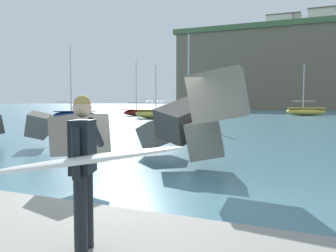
{
  "coord_description": "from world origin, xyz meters",
  "views": [
    {
      "loc": [
        3.86,
        -6.66,
        1.95
      ],
      "look_at": [
        0.69,
        0.5,
        1.4
      ],
      "focal_mm": 38.23,
      "sensor_mm": 36.0,
      "label": 1
    }
  ],
  "objects_px": {
    "boat_mid_left": "(138,112)",
    "station_building_west": "(322,24)",
    "station_building_central": "(279,26)",
    "station_building_annex": "(292,25)",
    "boat_far_left": "(185,119)",
    "boat_mid_right": "(75,115)",
    "station_building_east": "(321,20)",
    "mooring_buoy_inner": "(182,126)",
    "mooring_buoy_middle": "(174,114)",
    "boat_far_centre": "(306,111)",
    "surfer_with_board": "(83,163)",
    "boat_near_right": "(153,114)"
  },
  "relations": [
    {
      "from": "boat_mid_left",
      "to": "station_building_west",
      "type": "bearing_deg",
      "value": 70.66
    },
    {
      "from": "station_building_central",
      "to": "station_building_annex",
      "type": "height_order",
      "value": "station_building_annex"
    },
    {
      "from": "boat_far_left",
      "to": "station_building_west",
      "type": "height_order",
      "value": "station_building_west"
    },
    {
      "from": "boat_mid_right",
      "to": "station_building_east",
      "type": "height_order",
      "value": "station_building_east"
    },
    {
      "from": "mooring_buoy_inner",
      "to": "station_building_east",
      "type": "xyz_separation_m",
      "value": [
        7.39,
        73.57,
        21.45
      ]
    },
    {
      "from": "mooring_buoy_middle",
      "to": "boat_far_centre",
      "type": "bearing_deg",
      "value": 29.22
    },
    {
      "from": "boat_far_left",
      "to": "boat_far_centre",
      "type": "xyz_separation_m",
      "value": [
        8.49,
        22.97,
        0.13
      ]
    },
    {
      "from": "surfer_with_board",
      "to": "station_building_annex",
      "type": "distance_m",
      "value": 101.97
    },
    {
      "from": "boat_mid_left",
      "to": "mooring_buoy_inner",
      "type": "bearing_deg",
      "value": -54.1
    },
    {
      "from": "mooring_buoy_inner",
      "to": "station_building_east",
      "type": "height_order",
      "value": "station_building_east"
    },
    {
      "from": "mooring_buoy_middle",
      "to": "boat_mid_left",
      "type": "bearing_deg",
      "value": -170.33
    },
    {
      "from": "station_building_west",
      "to": "station_building_annex",
      "type": "xyz_separation_m",
      "value": [
        -7.32,
        0.65,
        0.37
      ]
    },
    {
      "from": "mooring_buoy_inner",
      "to": "boat_far_left",
      "type": "bearing_deg",
      "value": 109.04
    },
    {
      "from": "boat_near_right",
      "to": "mooring_buoy_inner",
      "type": "distance_m",
      "value": 14.85
    },
    {
      "from": "boat_far_centre",
      "to": "mooring_buoy_inner",
      "type": "xyz_separation_m",
      "value": [
        -6.61,
        -28.43,
        -0.36
      ]
    },
    {
      "from": "surfer_with_board",
      "to": "station_building_central",
      "type": "distance_m",
      "value": 100.14
    },
    {
      "from": "boat_far_centre",
      "to": "station_building_annex",
      "type": "bearing_deg",
      "value": 97.16
    },
    {
      "from": "surfer_with_board",
      "to": "mooring_buoy_middle",
      "type": "bearing_deg",
      "value": 111.52
    },
    {
      "from": "boat_mid_right",
      "to": "station_building_annex",
      "type": "bearing_deg",
      "value": 79.16
    },
    {
      "from": "station_building_central",
      "to": "station_building_annex",
      "type": "bearing_deg",
      "value": 33.72
    },
    {
      "from": "boat_mid_left",
      "to": "station_building_annex",
      "type": "bearing_deg",
      "value": 77.2
    },
    {
      "from": "station_building_central",
      "to": "boat_mid_right",
      "type": "bearing_deg",
      "value": -98.72
    },
    {
      "from": "surfer_with_board",
      "to": "station_building_west",
      "type": "height_order",
      "value": "station_building_west"
    },
    {
      "from": "boat_near_right",
      "to": "boat_mid_right",
      "type": "xyz_separation_m",
      "value": [
        -5.73,
        -6.21,
        0.01
      ]
    },
    {
      "from": "mooring_buoy_middle",
      "to": "boat_far_left",
      "type": "bearing_deg",
      "value": -63.96
    },
    {
      "from": "mooring_buoy_middle",
      "to": "station_building_east",
      "type": "xyz_separation_m",
      "value": [
        16.27,
        53.79,
        21.45
      ]
    },
    {
      "from": "boat_near_right",
      "to": "station_building_annex",
      "type": "height_order",
      "value": "station_building_annex"
    },
    {
      "from": "mooring_buoy_middle",
      "to": "station_building_east",
      "type": "bearing_deg",
      "value": 73.17
    },
    {
      "from": "boat_mid_right",
      "to": "boat_far_centre",
      "type": "relative_size",
      "value": 1.08
    },
    {
      "from": "boat_far_centre",
      "to": "station_building_east",
      "type": "bearing_deg",
      "value": 89.0
    },
    {
      "from": "mooring_buoy_inner",
      "to": "boat_mid_right",
      "type": "bearing_deg",
      "value": 156.37
    },
    {
      "from": "boat_mid_left",
      "to": "mooring_buoy_middle",
      "type": "height_order",
      "value": "boat_mid_left"
    },
    {
      "from": "station_building_east",
      "to": "station_building_annex",
      "type": "bearing_deg",
      "value": 138.73
    },
    {
      "from": "boat_far_left",
      "to": "mooring_buoy_middle",
      "type": "distance_m",
      "value": 15.93
    },
    {
      "from": "station_building_west",
      "to": "station_building_east",
      "type": "bearing_deg",
      "value": -90.68
    },
    {
      "from": "boat_far_left",
      "to": "station_building_west",
      "type": "bearing_deg",
      "value": 82.79
    },
    {
      "from": "boat_mid_left",
      "to": "boat_far_centre",
      "type": "xyz_separation_m",
      "value": [
        20.32,
        9.49,
        0.07
      ]
    },
    {
      "from": "boat_mid_left",
      "to": "boat_mid_right",
      "type": "xyz_separation_m",
      "value": [
        -0.28,
        -12.82,
        0.07
      ]
    },
    {
      "from": "boat_mid_left",
      "to": "mooring_buoy_inner",
      "type": "xyz_separation_m",
      "value": [
        13.72,
        -18.95,
        -0.29
      ]
    },
    {
      "from": "surfer_with_board",
      "to": "boat_far_left",
      "type": "xyz_separation_m",
      "value": [
        -8.55,
        25.11,
        -0.83
      ]
    },
    {
      "from": "boat_mid_left",
      "to": "mooring_buoy_middle",
      "type": "bearing_deg",
      "value": 9.67
    },
    {
      "from": "boat_mid_right",
      "to": "station_building_east",
      "type": "distance_m",
      "value": 73.83
    },
    {
      "from": "station_building_annex",
      "to": "boat_mid_right",
      "type": "bearing_deg",
      "value": -100.84
    },
    {
      "from": "mooring_buoy_middle",
      "to": "station_building_annex",
      "type": "distance_m",
      "value": 64.68
    },
    {
      "from": "boat_mid_right",
      "to": "boat_near_right",
      "type": "bearing_deg",
      "value": 47.3
    },
    {
      "from": "boat_mid_right",
      "to": "station_building_central",
      "type": "bearing_deg",
      "value": 81.28
    },
    {
      "from": "boat_far_centre",
      "to": "station_building_west",
      "type": "bearing_deg",
      "value": 89.04
    },
    {
      "from": "station_building_west",
      "to": "station_building_annex",
      "type": "relative_size",
      "value": 1.29
    },
    {
      "from": "boat_far_left",
      "to": "station_building_central",
      "type": "bearing_deg",
      "value": 90.88
    },
    {
      "from": "mooring_buoy_inner",
      "to": "station_building_annex",
      "type": "relative_size",
      "value": 0.07
    }
  ]
}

